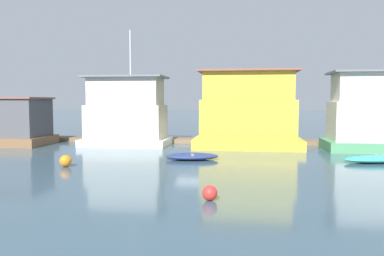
{
  "coord_description": "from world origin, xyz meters",
  "views": [
    {
      "loc": [
        3.47,
        -25.83,
        3.23
      ],
      "look_at": [
        0.0,
        -1.0,
        1.4
      ],
      "focal_mm": 35.0,
      "sensor_mm": 36.0,
      "label": 1
    }
  ],
  "objects": [
    {
      "name": "mooring_post_far_right",
      "position": [
        -2.57,
        1.71,
        1.04
      ],
      "size": [
        0.26,
        0.26,
        2.09
      ],
      "primitive_type": "cylinder",
      "color": "brown",
      "rests_on": "ground_plane"
    },
    {
      "name": "houseboat_yellow",
      "position": [
        3.71,
        -0.13,
        2.37
      ],
      "size": [
        7.32,
        3.37,
        5.29
      ],
      "color": "gold",
      "rests_on": "ground_plane"
    },
    {
      "name": "ground_plane",
      "position": [
        0.0,
        0.0,
        0.0
      ],
      "size": [
        200.0,
        200.0,
        0.0
      ],
      "primitive_type": "plane",
      "color": "#385160"
    },
    {
      "name": "mooring_post_far_left",
      "position": [
        2.21,
        1.71,
        0.93
      ],
      "size": [
        0.22,
        0.22,
        1.86
      ],
      "primitive_type": "cylinder",
      "color": "brown",
      "rests_on": "ground_plane"
    },
    {
      "name": "houseboat_brown",
      "position": [
        -13.4,
        -0.6,
        1.67
      ],
      "size": [
        5.37,
        3.81,
        3.48
      ],
      "color": "brown",
      "rests_on": "ground_plane"
    },
    {
      "name": "dinghy_navy",
      "position": [
        0.65,
        -5.7,
        0.19
      ],
      "size": [
        3.13,
        1.92,
        0.38
      ],
      "color": "navy",
      "rests_on": "ground_plane"
    },
    {
      "name": "houseboat_white",
      "position": [
        -4.98,
        0.31,
        2.29
      ],
      "size": [
        6.14,
        3.69,
        8.25
      ],
      "color": "white",
      "rests_on": "ground_plane"
    },
    {
      "name": "dock_walkway",
      "position": [
        0.0,
        2.79,
        0.15
      ],
      "size": [
        42.4,
        1.66,
        0.3
      ],
      "primitive_type": "cube",
      "color": "brown",
      "rests_on": "ground_plane"
    },
    {
      "name": "houseboat_green",
      "position": [
        12.14,
        -0.32,
        2.34
      ],
      "size": [
        6.79,
        3.72,
        5.11
      ],
      "color": "#4C9360",
      "rests_on": "ground_plane"
    },
    {
      "name": "dinghy_teal",
      "position": [
        10.56,
        -5.23,
        0.19
      ],
      "size": [
        4.27,
        2.38,
        0.38
      ],
      "color": "teal",
      "rests_on": "ground_plane"
    },
    {
      "name": "buoy_orange",
      "position": [
        -5.18,
        -8.72,
        0.29
      ],
      "size": [
        0.58,
        0.58,
        0.58
      ],
      "primitive_type": "sphere",
      "color": "orange",
      "rests_on": "ground_plane"
    },
    {
      "name": "buoy_red",
      "position": [
        2.39,
        -13.93,
        0.25
      ],
      "size": [
        0.5,
        0.5,
        0.5
      ],
      "primitive_type": "sphere",
      "color": "red",
      "rests_on": "ground_plane"
    }
  ]
}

